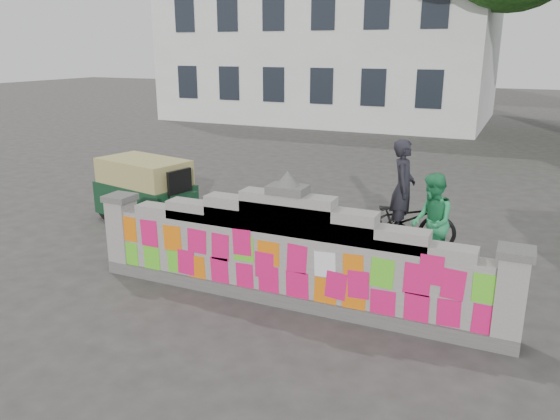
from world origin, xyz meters
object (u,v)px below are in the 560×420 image
at_px(cyclist_bike, 401,220).
at_px(rickshaw_left, 147,189).
at_px(cyclist_rider, 402,201).
at_px(pedestrian, 431,222).

relative_size(cyclist_bike, rickshaw_left, 0.80).
xyz_separation_m(cyclist_bike, cyclist_rider, (-0.00, 0.00, 0.37)).
height_order(cyclist_bike, cyclist_rider, cyclist_rider).
xyz_separation_m(cyclist_rider, rickshaw_left, (-5.37, -0.66, -0.20)).
bearing_deg(cyclist_bike, cyclist_rider, 82.79).
distance_m(pedestrian, rickshaw_left, 6.07).
distance_m(cyclist_bike, rickshaw_left, 5.42).
relative_size(pedestrian, rickshaw_left, 0.66).
bearing_deg(rickshaw_left, cyclist_bike, 19.22).
height_order(cyclist_bike, rickshaw_left, rickshaw_left).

